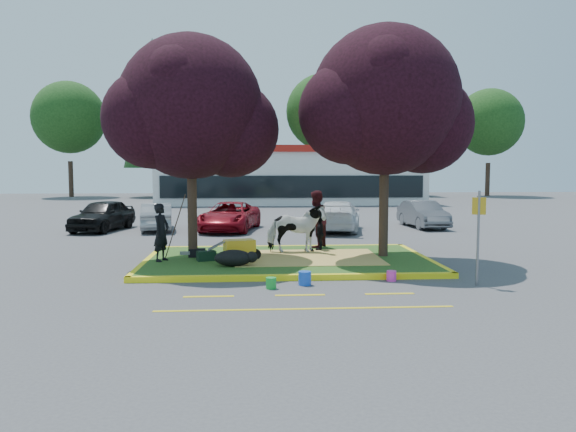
{
  "coord_description": "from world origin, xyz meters",
  "views": [
    {
      "loc": [
        -1.08,
        -16.29,
        2.82
      ],
      "look_at": [
        0.05,
        0.5,
        1.34
      ],
      "focal_mm": 35.0,
      "sensor_mm": 36.0,
      "label": 1
    }
  ],
  "objects": [
    {
      "name": "straw_bedding",
      "position": [
        0.6,
        0.0,
        0.15
      ],
      "size": [
        4.2,
        3.0,
        0.01
      ],
      "primitive_type": "cube",
      "color": "#D9BC59",
      "rests_on": "median_island"
    },
    {
      "name": "curb_far",
      "position": [
        0.0,
        2.58,
        0.07
      ],
      "size": [
        8.3,
        0.16,
        0.15
      ],
      "primitive_type": "cube",
      "color": "yellow",
      "rests_on": "ground"
    },
    {
      "name": "car_silver",
      "position": [
        -5.25,
        8.92,
        0.6
      ],
      "size": [
        1.77,
        3.81,
        1.21
      ],
      "primitive_type": "imported",
      "rotation": [
        0.0,
        0.0,
        3.28
      ],
      "color": "gray",
      "rests_on": "ground"
    },
    {
      "name": "curb_near",
      "position": [
        0.0,
        -2.58,
        0.07
      ],
      "size": [
        8.3,
        0.16,
        0.15
      ],
      "primitive_type": "cube",
      "color": "yellow",
      "rests_on": "ground"
    },
    {
      "name": "car_grey",
      "position": [
        6.95,
        9.27,
        0.62
      ],
      "size": [
        1.58,
        3.84,
        1.24
      ],
      "primitive_type": "imported",
      "rotation": [
        0.0,
        0.0,
        0.07
      ],
      "color": "#55575D",
      "rests_on": "ground"
    },
    {
      "name": "sign_post",
      "position": [
        4.3,
        -3.45,
        1.38
      ],
      "size": [
        0.32,
        0.1,
        2.26
      ],
      "rotation": [
        0.0,
        0.0,
        -0.22
      ],
      "color": "slate",
      "rests_on": "ground"
    },
    {
      "name": "bucket_pink",
      "position": [
        2.39,
        -2.8,
        0.13
      ],
      "size": [
        0.27,
        0.27,
        0.26
      ],
      "primitive_type": "cylinder",
      "rotation": [
        0.0,
        0.0,
        0.15
      ],
      "color": "#FF38BA",
      "rests_on": "ground"
    },
    {
      "name": "fire_lane_stripe_c",
      "position": [
        2.0,
        -4.2,
        0.0
      ],
      "size": [
        1.1,
        0.12,
        0.01
      ],
      "primitive_type": "cube",
      "color": "yellow",
      "rests_on": "ground"
    },
    {
      "name": "cow",
      "position": [
        0.33,
        0.96,
        0.9
      ],
      "size": [
        1.78,
        0.81,
        1.51
      ],
      "primitive_type": "imported",
      "rotation": [
        0.0,
        0.0,
        1.57
      ],
      "color": "silver",
      "rests_on": "median_island"
    },
    {
      "name": "handler",
      "position": [
        -3.61,
        -0.32,
        0.97
      ],
      "size": [
        0.59,
        0.7,
        1.64
      ],
      "primitive_type": "imported",
      "rotation": [
        0.0,
        0.0,
        1.18
      ],
      "color": "black",
      "rests_on": "median_island"
    },
    {
      "name": "bucket_green",
      "position": [
        -0.61,
        -3.49,
        0.13
      ],
      "size": [
        0.31,
        0.31,
        0.26
      ],
      "primitive_type": "cylinder",
      "rotation": [
        0.0,
        0.0,
        0.33
      ],
      "color": "green",
      "rests_on": "ground"
    },
    {
      "name": "car_black",
      "position": [
        -7.63,
        8.93,
        0.69
      ],
      "size": [
        2.46,
        4.3,
        1.38
      ],
      "primitive_type": "imported",
      "rotation": [
        0.0,
        0.0,
        -0.22
      ],
      "color": "black",
      "rests_on": "ground"
    },
    {
      "name": "ground",
      "position": [
        0.0,
        0.0,
        0.0
      ],
      "size": [
        90.0,
        90.0,
        0.0
      ],
      "primitive_type": "plane",
      "color": "#424244",
      "rests_on": "ground"
    },
    {
      "name": "curb_left",
      "position": [
        -4.08,
        0.0,
        0.07
      ],
      "size": [
        0.16,
        5.3,
        0.15
      ],
      "primitive_type": "cube",
      "color": "yellow",
      "rests_on": "ground"
    },
    {
      "name": "fire_lane_stripe_a",
      "position": [
        -2.0,
        -4.2,
        0.0
      ],
      "size": [
        1.1,
        0.12,
        0.01
      ],
      "primitive_type": "cube",
      "color": "yellow",
      "rests_on": "ground"
    },
    {
      "name": "gear_bag_dark",
      "position": [
        -2.67,
        0.34,
        0.27
      ],
      "size": [
        0.49,
        0.27,
        0.25
      ],
      "primitive_type": "cube",
      "rotation": [
        0.0,
        0.0,
        -0.01
      ],
      "color": "black",
      "rests_on": "median_island"
    },
    {
      "name": "fire_lane_stripe_b",
      "position": [
        0.0,
        -4.2,
        0.0
      ],
      "size": [
        1.1,
        0.12,
        0.01
      ],
      "primitive_type": "cube",
      "color": "yellow",
      "rests_on": "ground"
    },
    {
      "name": "bucket_blue",
      "position": [
        0.21,
        -3.14,
        0.16
      ],
      "size": [
        0.4,
        0.4,
        0.33
      ],
      "primitive_type": "cylinder",
      "rotation": [
        0.0,
        0.0,
        0.38
      ],
      "color": "blue",
      "rests_on": "ground"
    },
    {
      "name": "curb_right",
      "position": [
        4.08,
        0.0,
        0.07
      ],
      "size": [
        0.16,
        5.3,
        0.15
      ],
      "primitive_type": "cube",
      "color": "yellow",
      "rests_on": "ground"
    },
    {
      "name": "visitor_a",
      "position": [
        1.08,
        2.1,
        1.09
      ],
      "size": [
        1.08,
        1.15,
        1.89
      ],
      "primitive_type": "imported",
      "rotation": [
        0.0,
        0.0,
        -2.1
      ],
      "color": "#421318",
      "rests_on": "median_island"
    },
    {
      "name": "wheelbarrow",
      "position": [
        -1.4,
        -0.24,
        0.55
      ],
      "size": [
        1.54,
        0.72,
        0.58
      ],
      "rotation": [
        0.0,
        0.0,
        0.26
      ],
      "color": "black",
      "rests_on": "median_island"
    },
    {
      "name": "visitor_b",
      "position": [
        1.14,
        1.42,
        0.69
      ],
      "size": [
        0.45,
        0.69,
        1.09
      ],
      "primitive_type": "imported",
      "rotation": [
        0.0,
        0.0,
        -1.88
      ],
      "color": "black",
      "rests_on": "median_island"
    },
    {
      "name": "fire_lane_long",
      "position": [
        0.0,
        -5.4,
        0.0
      ],
      "size": [
        6.0,
        0.1,
        0.01
      ],
      "primitive_type": "cube",
      "color": "yellow",
      "rests_on": "ground"
    },
    {
      "name": "gear_bag_green",
      "position": [
        -2.35,
        -0.33,
        0.29
      ],
      "size": [
        0.59,
        0.46,
        0.28
      ],
      "primitive_type": "cube",
      "rotation": [
        0.0,
        0.0,
        0.3
      ],
      "color": "black",
      "rests_on": "median_island"
    },
    {
      "name": "car_white",
      "position": [
        2.76,
        8.1,
        0.66
      ],
      "size": [
        2.75,
        4.85,
        1.33
      ],
      "primitive_type": "imported",
      "rotation": [
        0.0,
        0.0,
        2.94
      ],
      "color": "silver",
      "rests_on": "ground"
    },
    {
      "name": "calf",
      "position": [
        -1.55,
        -1.29,
        0.37
      ],
      "size": [
        1.07,
        0.68,
        0.44
      ],
      "primitive_type": "ellipsoid",
      "rotation": [
        0.0,
        0.0,
        -0.1
      ],
      "color": "black",
      "rests_on": "median_island"
    },
    {
      "name": "median_island",
      "position": [
        0.0,
        0.0,
        0.07
      ],
      "size": [
        8.0,
        5.0,
        0.15
      ],
      "primitive_type": "cube",
      "color": "#204816",
      "rests_on": "ground"
    },
    {
      "name": "retail_building",
      "position": [
        2.0,
        27.98,
        2.25
      ],
      "size": [
        20.4,
        8.4,
        4.4
      ],
      "color": "silver",
      "rests_on": "ground"
    },
    {
      "name": "tree_purple_left",
      "position": [
        -2.78,
        0.38,
        4.36
      ],
      "size": [
        5.06,
        4.2,
        6.51
      ],
      "color": "black",
      "rests_on": "median_island"
    },
    {
      "name": "treeline",
      "position": [
        1.23,
        37.61,
        7.73
      ],
      "size": [
        46.58,
        7.8,
        14.63
      ],
      "color": "black",
      "rests_on": "ground"
    },
    {
      "name": "car_red",
      "position": [
        -2.0,
        8.58,
        0.63
      ],
      "size": [
        2.95,
        4.88,
        1.27
      ],
      "primitive_type": "imported",
      "rotation": [
        0.0,
        0.0,
        -0.2
      ],
      "color": "maroon",
      "rests_on": "ground"
    },
    {
      "name": "tree_purple_right",
      "position": [
        2.92,
        0.18,
        4.56
      ],
      "size": [
        5.3,
        4.4,
        6.82
      ],
      "color": "black",
      "rests_on": "median_island"
    }
  ]
}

